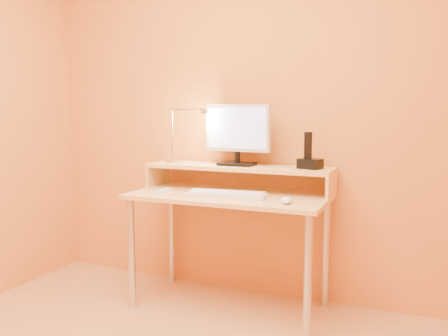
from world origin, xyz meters
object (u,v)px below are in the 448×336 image
at_px(keyboard, 226,195).
at_px(mouse, 286,200).
at_px(monitor_panel, 238,128).
at_px(remote_control, 163,192).
at_px(lamp_base, 172,161).
at_px(phone_dock, 310,164).

relative_size(keyboard, mouse, 4.33).
relative_size(monitor_panel, remote_control, 2.73).
bearing_deg(lamp_base, keyboard, -24.26).
bearing_deg(monitor_panel, mouse, -32.46).
height_order(phone_dock, mouse, phone_dock).
distance_m(lamp_base, mouse, 0.92).
bearing_deg(monitor_panel, phone_dock, 3.92).
bearing_deg(remote_control, monitor_panel, 37.96).
bearing_deg(remote_control, mouse, -1.45).
xyz_separation_m(monitor_panel, lamp_base, (-0.45, -0.04, -0.23)).
distance_m(phone_dock, keyboard, 0.54).
bearing_deg(mouse, remote_control, 163.51).
xyz_separation_m(lamp_base, phone_dock, (0.92, 0.03, 0.02)).
height_order(monitor_panel, lamp_base, monitor_panel).
bearing_deg(monitor_panel, keyboard, -78.07).
xyz_separation_m(mouse, remote_control, (-0.79, 0.02, -0.01)).
xyz_separation_m(phone_dock, mouse, (-0.06, -0.31, -0.17)).
height_order(monitor_panel, mouse, monitor_panel).
bearing_deg(mouse, phone_dock, 63.97).
bearing_deg(remote_control, keyboard, 5.13).
bearing_deg(phone_dock, remote_control, -145.32).
relative_size(phone_dock, mouse, 1.20).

